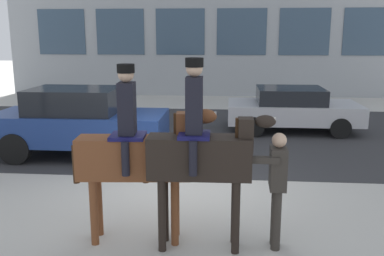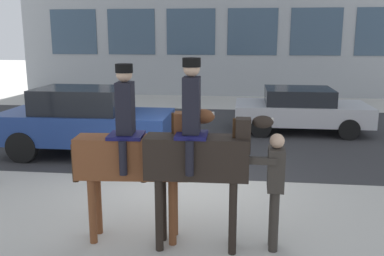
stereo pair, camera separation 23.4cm
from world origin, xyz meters
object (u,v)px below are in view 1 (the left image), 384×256
object	(u,v)px
pedestrian_bystander	(276,181)
street_car_near_lane	(79,121)
mounted_horse_lead	(137,152)
street_car_far_lane	(292,108)
mounted_horse_companion	(201,152)

from	to	relation	value
pedestrian_bystander	street_car_near_lane	xyz separation A→B (m)	(-4.31, 4.30, -0.11)
mounted_horse_lead	street_car_far_lane	distance (m)	8.28
mounted_horse_companion	pedestrian_bystander	world-z (taller)	mounted_horse_companion
mounted_horse_lead	pedestrian_bystander	size ratio (longest dim) A/B	1.54
pedestrian_bystander	street_car_far_lane	distance (m)	7.78
mounted_horse_lead	pedestrian_bystander	bearing A→B (deg)	-6.29
mounted_horse_lead	street_car_near_lane	xyz separation A→B (m)	(-2.36, 4.23, -0.45)
mounted_horse_companion	street_car_far_lane	distance (m)	8.11
pedestrian_bystander	street_car_far_lane	size ratio (longest dim) A/B	0.41
mounted_horse_companion	street_car_near_lane	bearing A→B (deg)	125.44
pedestrian_bystander	street_car_near_lane	distance (m)	6.08
street_car_near_lane	street_car_far_lane	xyz separation A→B (m)	(5.60, 3.37, -0.17)
pedestrian_bystander	street_car_near_lane	world-z (taller)	street_car_near_lane
mounted_horse_lead	mounted_horse_companion	xyz separation A→B (m)	(0.92, -0.14, 0.06)
pedestrian_bystander	mounted_horse_lead	bearing A→B (deg)	-0.39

